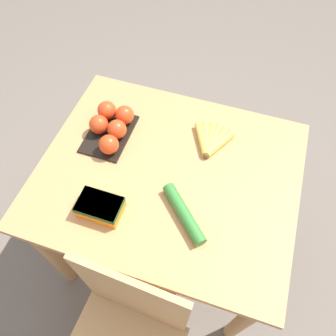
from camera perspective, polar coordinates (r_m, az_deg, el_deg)
ground_plane at (r=2.00m, az=0.00°, el=-12.55°), size 12.00×12.00×0.00m
dining_table at (r=1.41m, az=0.00°, el=-3.46°), size 1.02×0.85×0.77m
banana_bunch at (r=1.38m, az=7.50°, el=4.76°), size 0.18×0.18×0.03m
tomato_pack at (r=1.40m, az=-9.90°, el=7.25°), size 0.18×0.26×0.09m
carrot_bag at (r=1.21m, az=-11.78°, el=-6.56°), size 0.16×0.10×0.06m
cucumber_near at (r=1.19m, az=2.78°, el=-7.92°), size 0.21×0.21×0.05m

